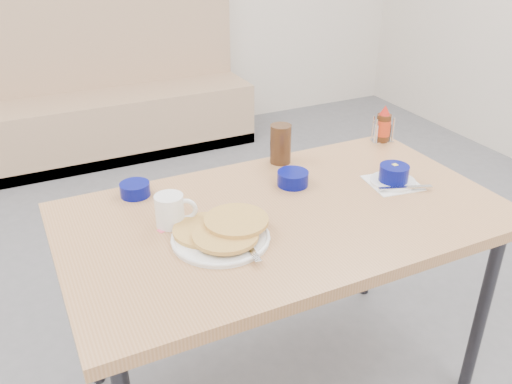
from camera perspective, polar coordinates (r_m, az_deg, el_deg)
name	(u,v)px	position (r m, az deg, el deg)	size (l,w,h in m)	color
booth_bench	(116,104)	(4.11, -14.50, 8.99)	(1.90, 0.56, 1.22)	tan
dining_table	(285,228)	(1.75, 3.04, -3.84)	(1.40, 0.80, 0.76)	tan
pancake_plate	(222,233)	(1.58, -3.64, -4.34)	(0.29, 0.31, 0.05)	white
coffee_mug	(171,210)	(1.65, -8.93, -1.88)	(0.13, 0.09, 0.10)	white
grits_setting	(394,176)	(1.94, 14.29, 1.65)	(0.19, 0.20, 0.07)	white
creamer_bowl	(135,189)	(1.85, -12.62, 0.26)	(0.10, 0.10, 0.04)	#040A67
butter_bowl	(293,178)	(1.88, 3.89, 1.43)	(0.11, 0.11, 0.05)	#040A67
amber_tumbler	(281,144)	(2.03, 2.61, 5.08)	(0.08, 0.08, 0.15)	#3B2313
condiment_caddy	(383,133)	(2.29, 13.18, 6.10)	(0.10, 0.07, 0.10)	silver
syrup_bottle	(383,126)	(2.28, 13.26, 6.80)	(0.06, 0.06, 0.15)	#47230F
sugar_wrapper	(164,230)	(1.65, -9.66, -3.92)	(0.04, 0.02, 0.00)	#FA5370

